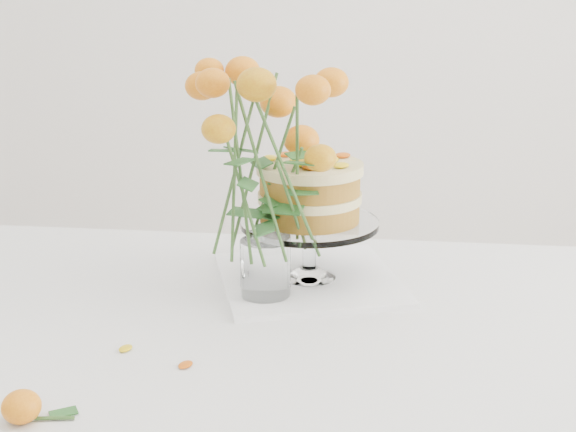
% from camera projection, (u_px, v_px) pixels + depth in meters
% --- Properties ---
extents(table, '(1.43, 0.93, 0.76)m').
position_uv_depth(table, '(220.00, 372.00, 1.28)').
color(table, tan).
rests_on(table, ground).
extents(napkin, '(0.39, 0.39, 0.01)m').
position_uv_depth(napkin, '(309.00, 279.00, 1.44)').
color(napkin, white).
rests_on(napkin, table).
extents(cake_stand, '(0.24, 0.24, 0.22)m').
position_uv_depth(cake_stand, '(310.00, 198.00, 1.39)').
color(cake_stand, white).
rests_on(cake_stand, napkin).
extents(rose_vase, '(0.34, 0.34, 0.43)m').
position_uv_depth(rose_vase, '(265.00, 156.00, 1.29)').
color(rose_vase, white).
rests_on(rose_vase, table).
extents(loose_rose_far, '(0.09, 0.05, 0.04)m').
position_uv_depth(loose_rose_far, '(22.00, 407.00, 0.99)').
color(loose_rose_far, '#D3600A').
rests_on(loose_rose_far, table).
extents(stray_petal_a, '(0.03, 0.02, 0.00)m').
position_uv_depth(stray_petal_a, '(126.00, 349.00, 1.18)').
color(stray_petal_a, yellow).
rests_on(stray_petal_a, table).
extents(stray_petal_b, '(0.03, 0.02, 0.00)m').
position_uv_depth(stray_petal_b, '(185.00, 365.00, 1.13)').
color(stray_petal_b, yellow).
rests_on(stray_petal_b, table).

